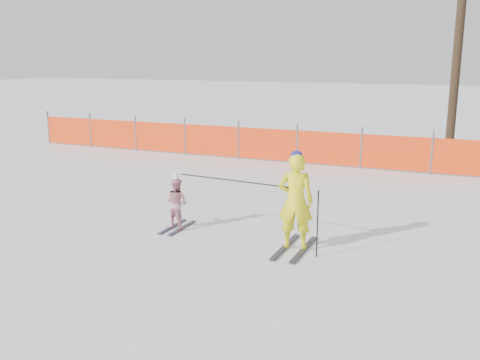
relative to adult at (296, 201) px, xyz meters
name	(u,v)px	position (x,y,z in m)	size (l,w,h in m)	color
ground	(229,238)	(-1.29, 0.09, -0.87)	(120.00, 120.00, 0.00)	white
adult	(296,201)	(0.00, 0.00, 0.00)	(0.67, 1.37, 1.75)	black
child	(177,202)	(-2.47, 0.22, -0.35)	(0.54, 0.99, 1.16)	black
ski_poles	(260,194)	(-0.66, 0.00, 0.05)	(2.81, 0.43, 1.15)	black
safety_fence	(229,141)	(-4.65, 7.41, -0.32)	(15.46, 0.06, 1.25)	#595960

